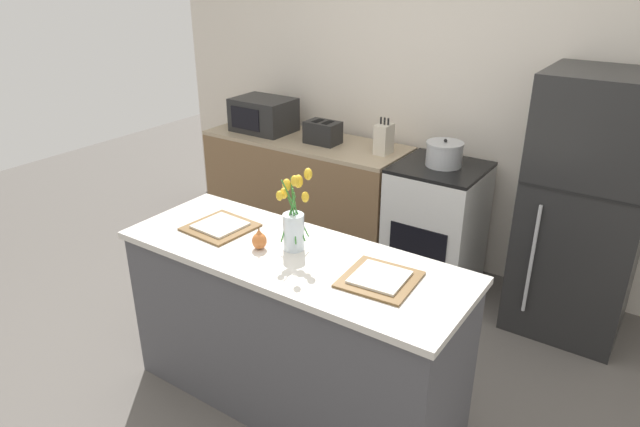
{
  "coord_description": "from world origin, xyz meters",
  "views": [
    {
      "loc": [
        1.5,
        -1.97,
        2.23
      ],
      "look_at": [
        0.0,
        0.25,
        1.03
      ],
      "focal_mm": 32.0,
      "sensor_mm": 36.0,
      "label": 1
    }
  ],
  "objects_px": {
    "refrigerator": "(585,208)",
    "cooking_pot": "(444,154)",
    "microwave": "(263,115)",
    "pear_figurine": "(259,240)",
    "toaster": "(323,132)",
    "flower_vase": "(294,221)",
    "plate_setting_right": "(380,279)",
    "knife_block": "(384,139)",
    "plate_setting_left": "(220,226)",
    "stove_range": "(436,226)"
  },
  "relations": [
    {
      "from": "microwave",
      "to": "toaster",
      "type": "bearing_deg",
      "value": -1.53
    },
    {
      "from": "refrigerator",
      "to": "knife_block",
      "type": "xyz_separation_m",
      "value": [
        -1.41,
        0.01,
        0.2
      ]
    },
    {
      "from": "plate_setting_right",
      "to": "toaster",
      "type": "bearing_deg",
      "value": 130.96
    },
    {
      "from": "refrigerator",
      "to": "toaster",
      "type": "xyz_separation_m",
      "value": [
        -1.93,
        -0.02,
        0.17
      ]
    },
    {
      "from": "plate_setting_right",
      "to": "toaster",
      "type": "distance_m",
      "value": 2.08
    },
    {
      "from": "plate_setting_left",
      "to": "microwave",
      "type": "height_order",
      "value": "microwave"
    },
    {
      "from": "flower_vase",
      "to": "knife_block",
      "type": "bearing_deg",
      "value": 102.49
    },
    {
      "from": "flower_vase",
      "to": "microwave",
      "type": "height_order",
      "value": "flower_vase"
    },
    {
      "from": "plate_setting_left",
      "to": "pear_figurine",
      "type": "bearing_deg",
      "value": -11.02
    },
    {
      "from": "pear_figurine",
      "to": "knife_block",
      "type": "bearing_deg",
      "value": 97.01
    },
    {
      "from": "refrigerator",
      "to": "cooking_pot",
      "type": "relative_size",
      "value": 6.5
    },
    {
      "from": "pear_figurine",
      "to": "plate_setting_left",
      "type": "xyz_separation_m",
      "value": [
        -0.33,
        0.06,
        -0.04
      ]
    },
    {
      "from": "toaster",
      "to": "microwave",
      "type": "xyz_separation_m",
      "value": [
        -0.6,
        0.02,
        0.05
      ]
    },
    {
      "from": "stove_range",
      "to": "plate_setting_left",
      "type": "distance_m",
      "value": 1.75
    },
    {
      "from": "cooking_pot",
      "to": "plate_setting_right",
      "type": "bearing_deg",
      "value": -76.8
    },
    {
      "from": "pear_figurine",
      "to": "plate_setting_left",
      "type": "bearing_deg",
      "value": 168.98
    },
    {
      "from": "stove_range",
      "to": "flower_vase",
      "type": "xyz_separation_m",
      "value": [
        -0.12,
        -1.55,
        0.6
      ]
    },
    {
      "from": "toaster",
      "to": "plate_setting_left",
      "type": "bearing_deg",
      "value": -75.92
    },
    {
      "from": "flower_vase",
      "to": "plate_setting_left",
      "type": "distance_m",
      "value": 0.49
    },
    {
      "from": "stove_range",
      "to": "plate_setting_right",
      "type": "height_order",
      "value": "plate_setting_right"
    },
    {
      "from": "refrigerator",
      "to": "flower_vase",
      "type": "relative_size",
      "value": 3.96
    },
    {
      "from": "stove_range",
      "to": "microwave",
      "type": "bearing_deg",
      "value": -179.98
    },
    {
      "from": "stove_range",
      "to": "microwave",
      "type": "distance_m",
      "value": 1.69
    },
    {
      "from": "pear_figurine",
      "to": "plate_setting_left",
      "type": "height_order",
      "value": "pear_figurine"
    },
    {
      "from": "toaster",
      "to": "knife_block",
      "type": "relative_size",
      "value": 1.04
    },
    {
      "from": "refrigerator",
      "to": "cooking_pot",
      "type": "distance_m",
      "value": 0.96
    },
    {
      "from": "refrigerator",
      "to": "cooking_pot",
      "type": "bearing_deg",
      "value": 179.08
    },
    {
      "from": "microwave",
      "to": "knife_block",
      "type": "height_order",
      "value": "same"
    },
    {
      "from": "refrigerator",
      "to": "stove_range",
      "type": "bearing_deg",
      "value": -179.96
    },
    {
      "from": "refrigerator",
      "to": "knife_block",
      "type": "relative_size",
      "value": 6.15
    },
    {
      "from": "toaster",
      "to": "knife_block",
      "type": "distance_m",
      "value": 0.52
    },
    {
      "from": "stove_range",
      "to": "cooking_pot",
      "type": "distance_m",
      "value": 0.54
    },
    {
      "from": "flower_vase",
      "to": "microwave",
      "type": "xyz_separation_m",
      "value": [
        -1.46,
        1.55,
        -0.01
      ]
    },
    {
      "from": "pear_figurine",
      "to": "toaster",
      "type": "height_order",
      "value": "toaster"
    },
    {
      "from": "stove_range",
      "to": "toaster",
      "type": "bearing_deg",
      "value": -179.02
    },
    {
      "from": "refrigerator",
      "to": "pear_figurine",
      "type": "relative_size",
      "value": 13.59
    },
    {
      "from": "cooking_pot",
      "to": "microwave",
      "type": "height_order",
      "value": "microwave"
    },
    {
      "from": "stove_range",
      "to": "refrigerator",
      "type": "xyz_separation_m",
      "value": [
        0.95,
        0.0,
        0.37
      ]
    },
    {
      "from": "stove_range",
      "to": "toaster",
      "type": "height_order",
      "value": "toaster"
    },
    {
      "from": "refrigerator",
      "to": "cooking_pot",
      "type": "xyz_separation_m",
      "value": [
        -0.94,
        0.02,
        0.17
      ]
    },
    {
      "from": "pear_figurine",
      "to": "toaster",
      "type": "xyz_separation_m",
      "value": [
        -0.72,
        1.63,
        0.04
      ]
    },
    {
      "from": "plate_setting_left",
      "to": "microwave",
      "type": "relative_size",
      "value": 0.71
    },
    {
      "from": "flower_vase",
      "to": "pear_figurine",
      "type": "xyz_separation_m",
      "value": [
        -0.14,
        -0.1,
        -0.1
      ]
    },
    {
      "from": "stove_range",
      "to": "flower_vase",
      "type": "distance_m",
      "value": 1.67
    },
    {
      "from": "stove_range",
      "to": "plate_setting_right",
      "type": "distance_m",
      "value": 1.7
    },
    {
      "from": "microwave",
      "to": "stove_range",
      "type": "bearing_deg",
      "value": 0.02
    },
    {
      "from": "plate_setting_left",
      "to": "knife_block",
      "type": "xyz_separation_m",
      "value": [
        0.12,
        1.6,
        0.11
      ]
    },
    {
      "from": "plate_setting_right",
      "to": "pear_figurine",
      "type": "bearing_deg",
      "value": -174.37
    },
    {
      "from": "flower_vase",
      "to": "knife_block",
      "type": "relative_size",
      "value": 1.55
    },
    {
      "from": "stove_range",
      "to": "cooking_pot",
      "type": "bearing_deg",
      "value": 61.23
    }
  ]
}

